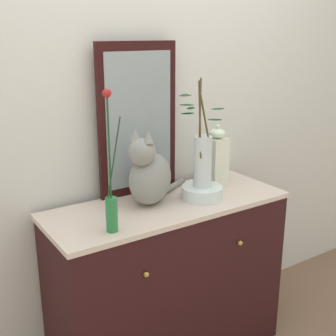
{
  "coord_description": "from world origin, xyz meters",
  "views": [
    {
      "loc": [
        -1.13,
        -1.71,
        1.7
      ],
      "look_at": [
        0.0,
        0.0,
        1.07
      ],
      "focal_mm": 47.5,
      "sensor_mm": 36.0,
      "label": 1
    }
  ],
  "objects_px": {
    "sideboard": "(168,281)",
    "vase_glass_clear": "(202,158)",
    "mirror_leaning": "(138,120)",
    "cat_sitting": "(149,174)",
    "vase_slim_green": "(111,199)",
    "bowl_porcelain": "(202,192)",
    "jar_lidded_porcelain": "(217,158)"
  },
  "relations": [
    {
      "from": "sideboard",
      "to": "jar_lidded_porcelain",
      "type": "xyz_separation_m",
      "value": [
        0.36,
        0.07,
        0.6
      ]
    },
    {
      "from": "cat_sitting",
      "to": "mirror_leaning",
      "type": "bearing_deg",
      "value": 76.24
    },
    {
      "from": "cat_sitting",
      "to": "jar_lidded_porcelain",
      "type": "bearing_deg",
      "value": 3.98
    },
    {
      "from": "sideboard",
      "to": "vase_glass_clear",
      "type": "relative_size",
      "value": 2.29
    },
    {
      "from": "bowl_porcelain",
      "to": "jar_lidded_porcelain",
      "type": "xyz_separation_m",
      "value": [
        0.18,
        0.11,
        0.12
      ]
    },
    {
      "from": "vase_glass_clear",
      "to": "cat_sitting",
      "type": "bearing_deg",
      "value": 162.43
    },
    {
      "from": "cat_sitting",
      "to": "vase_glass_clear",
      "type": "distance_m",
      "value": 0.28
    },
    {
      "from": "sideboard",
      "to": "jar_lidded_porcelain",
      "type": "distance_m",
      "value": 0.7
    },
    {
      "from": "bowl_porcelain",
      "to": "vase_glass_clear",
      "type": "height_order",
      "value": "vase_glass_clear"
    },
    {
      "from": "mirror_leaning",
      "to": "jar_lidded_porcelain",
      "type": "bearing_deg",
      "value": -19.91
    },
    {
      "from": "bowl_porcelain",
      "to": "jar_lidded_porcelain",
      "type": "bearing_deg",
      "value": 31.6
    },
    {
      "from": "mirror_leaning",
      "to": "vase_glass_clear",
      "type": "distance_m",
      "value": 0.38
    },
    {
      "from": "vase_glass_clear",
      "to": "sideboard",
      "type": "bearing_deg",
      "value": 165.55
    },
    {
      "from": "vase_slim_green",
      "to": "bowl_porcelain",
      "type": "distance_m",
      "value": 0.57
    },
    {
      "from": "mirror_leaning",
      "to": "vase_slim_green",
      "type": "height_order",
      "value": "mirror_leaning"
    },
    {
      "from": "mirror_leaning",
      "to": "cat_sitting",
      "type": "bearing_deg",
      "value": -103.76
    },
    {
      "from": "vase_slim_green",
      "to": "bowl_porcelain",
      "type": "bearing_deg",
      "value": 9.99
    },
    {
      "from": "vase_slim_green",
      "to": "jar_lidded_porcelain",
      "type": "height_order",
      "value": "vase_slim_green"
    },
    {
      "from": "bowl_porcelain",
      "to": "vase_glass_clear",
      "type": "bearing_deg",
      "value": 172.9
    },
    {
      "from": "cat_sitting",
      "to": "sideboard",
      "type": "bearing_deg",
      "value": -23.68
    },
    {
      "from": "vase_slim_green",
      "to": "bowl_porcelain",
      "type": "relative_size",
      "value": 2.92
    },
    {
      "from": "mirror_leaning",
      "to": "cat_sitting",
      "type": "distance_m",
      "value": 0.29
    },
    {
      "from": "mirror_leaning",
      "to": "cat_sitting",
      "type": "height_order",
      "value": "mirror_leaning"
    },
    {
      "from": "sideboard",
      "to": "vase_slim_green",
      "type": "xyz_separation_m",
      "value": [
        -0.38,
        -0.14,
        0.59
      ]
    },
    {
      "from": "sideboard",
      "to": "bowl_porcelain",
      "type": "relative_size",
      "value": 5.96
    },
    {
      "from": "vase_slim_green",
      "to": "vase_glass_clear",
      "type": "xyz_separation_m",
      "value": [
        0.55,
        0.1,
        0.07
      ]
    },
    {
      "from": "sideboard",
      "to": "mirror_leaning",
      "type": "relative_size",
      "value": 1.6
    },
    {
      "from": "mirror_leaning",
      "to": "vase_slim_green",
      "type": "xyz_separation_m",
      "value": [
        -0.34,
        -0.35,
        -0.24
      ]
    },
    {
      "from": "vase_slim_green",
      "to": "mirror_leaning",
      "type": "bearing_deg",
      "value": 46.56
    },
    {
      "from": "sideboard",
      "to": "vase_glass_clear",
      "type": "height_order",
      "value": "vase_glass_clear"
    },
    {
      "from": "sideboard",
      "to": "bowl_porcelain",
      "type": "xyz_separation_m",
      "value": [
        0.18,
        -0.05,
        0.48
      ]
    },
    {
      "from": "cat_sitting",
      "to": "vase_glass_clear",
      "type": "height_order",
      "value": "vase_glass_clear"
    }
  ]
}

